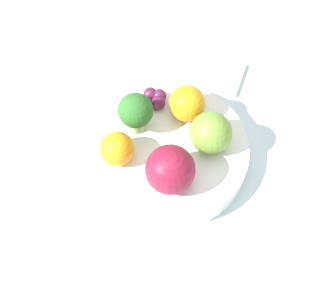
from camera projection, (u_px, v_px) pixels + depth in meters
ground_plane at (168, 165)px, 0.65m from camera, size 6.00×6.00×0.00m
table_surface at (168, 161)px, 0.64m from camera, size 1.20×1.20×0.02m
bowl at (168, 152)px, 0.62m from camera, size 0.21×0.21×0.03m
broccoli at (136, 112)px, 0.59m from camera, size 0.05×0.05×0.06m
apple_red at (211, 133)px, 0.59m from camera, size 0.05×0.05×0.05m
apple_green at (170, 170)px, 0.56m from camera, size 0.06×0.06×0.06m
orange_front at (117, 149)px, 0.58m from camera, size 0.04×0.04×0.04m
orange_back at (187, 103)px, 0.62m from camera, size 0.05×0.05×0.05m
grape_cluster at (154, 99)px, 0.64m from camera, size 0.04×0.04×0.02m
spoon at (236, 79)px, 0.70m from camera, size 0.06×0.06×0.01m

